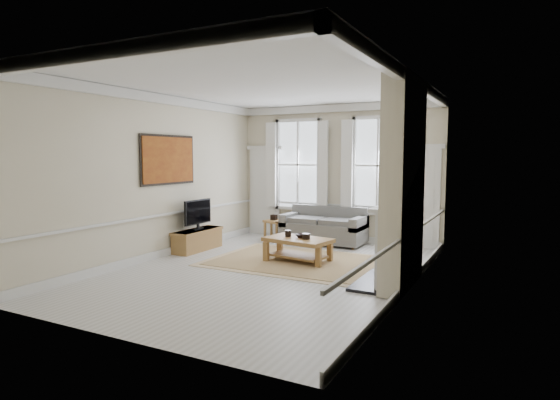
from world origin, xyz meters
The scene contains 23 objects.
floor centered at (0.00, 0.00, 0.00)m, with size 7.20×7.20×0.00m, color #B7B5AD.
ceiling centered at (0.00, 0.00, 3.40)m, with size 7.20×7.20×0.00m, color white.
back_wall centered at (0.00, 3.60, 1.70)m, with size 5.20×5.20×0.00m, color beige.
left_wall centered at (-2.60, 0.00, 1.70)m, with size 7.20×7.20×0.00m, color beige.
right_wall centered at (2.60, 0.00, 1.70)m, with size 7.20×7.20×0.00m, color beige.
window_left centered at (-1.05, 3.55, 1.90)m, with size 1.26×0.20×2.20m, color #B2BCC6, non-canonical shape.
window_right centered at (1.05, 3.55, 1.90)m, with size 1.26×0.20×2.20m, color #B2BCC6, non-canonical shape.
door_left centered at (-2.05, 3.56, 1.15)m, with size 0.90×0.08×2.30m, color silver.
door_right centered at (2.05, 3.56, 1.15)m, with size 0.90×0.08×2.30m, color silver.
painting centered at (-2.56, 0.30, 2.05)m, with size 0.05×1.66×1.06m, color #9E581B.
chimney_breast centered at (2.43, 0.20, 1.70)m, with size 0.35×1.70×3.38m, color beige.
hearth centered at (2.00, 0.20, 0.03)m, with size 0.55×1.50×0.05m, color black.
fireplace centered at (2.20, 0.20, 0.73)m, with size 0.21×1.45×1.33m.
mirror centered at (2.21, 0.20, 2.05)m, with size 0.06×1.26×1.06m, color gold.
sofa centered at (-0.12, 3.11, 0.37)m, with size 1.98×0.97×0.89m.
side_table centered at (-1.43, 2.93, 0.40)m, with size 0.50×0.50×0.51m.
rug centered at (0.17, 0.97, 0.01)m, with size 3.50×2.60×0.02m, color tan.
coffee_table centered at (0.17, 0.97, 0.41)m, with size 1.41×0.96×0.49m.
ceramic_pot_a centered at (-0.08, 1.02, 0.55)m, with size 0.13×0.13×0.13m, color black.
ceramic_pot_b centered at (0.37, 0.92, 0.54)m, with size 0.16×0.16×0.11m, color black.
bowl centered at (0.22, 1.07, 0.52)m, with size 0.28×0.28×0.07m, color black.
tv_stand centered at (-2.34, 0.97, 0.24)m, with size 0.43×1.33×0.48m, color olive.
tv centered at (-2.32, 0.97, 0.87)m, with size 0.08×0.90×0.68m.
Camera 1 is at (4.14, -7.43, 2.15)m, focal length 30.00 mm.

